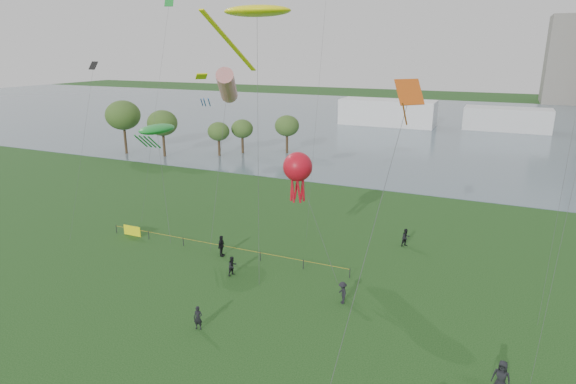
% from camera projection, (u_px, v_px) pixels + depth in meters
% --- Properties ---
extents(ground_plane, '(400.00, 400.00, 0.00)m').
position_uv_depth(ground_plane, '(215.00, 376.00, 26.89)').
color(ground_plane, '#143611').
extents(lake, '(400.00, 120.00, 0.08)m').
position_uv_depth(lake, '(441.00, 125.00, 114.42)').
color(lake, slate).
rests_on(lake, ground_plane).
extents(building_low, '(16.00, 18.00, 28.00)m').
position_uv_depth(building_low, '(573.00, 60.00, 157.47)').
color(building_low, slate).
rests_on(building_low, ground_plane).
extents(pavilion_left, '(22.00, 8.00, 6.00)m').
position_uv_depth(pavilion_left, '(387.00, 112.00, 113.86)').
color(pavilion_left, white).
rests_on(pavilion_left, ground_plane).
extents(pavilion_right, '(18.00, 7.00, 5.00)m').
position_uv_depth(pavilion_right, '(507.00, 119.00, 106.50)').
color(pavilion_right, silver).
rests_on(pavilion_right, ground_plane).
extents(trees, '(30.40, 16.70, 9.14)m').
position_uv_depth(trees, '(180.00, 122.00, 81.34)').
color(trees, '#3A2A1A').
rests_on(trees, ground_plane).
extents(fence, '(24.07, 0.07, 1.05)m').
position_uv_depth(fence, '(165.00, 237.00, 45.23)').
color(fence, black).
rests_on(fence, ground_plane).
extents(spectator_a, '(0.85, 0.95, 1.62)m').
position_uv_depth(spectator_a, '(232.00, 266.00, 38.57)').
color(spectator_a, black).
rests_on(spectator_a, ground_plane).
extents(spectator_b, '(1.12, 1.22, 1.65)m').
position_uv_depth(spectator_b, '(342.00, 293.00, 34.33)').
color(spectator_b, black).
rests_on(spectator_b, ground_plane).
extents(spectator_c, '(0.61, 1.17, 1.91)m').
position_uv_depth(spectator_c, '(221.00, 246.00, 42.12)').
color(spectator_c, black).
rests_on(spectator_c, ground_plane).
extents(spectator_d, '(1.05, 0.79, 1.93)m').
position_uv_depth(spectator_d, '(501.00, 377.00, 25.27)').
color(spectator_d, black).
rests_on(spectator_d, ground_plane).
extents(spectator_f, '(0.66, 0.50, 1.61)m').
position_uv_depth(spectator_f, '(198.00, 318.00, 31.14)').
color(spectator_f, black).
rests_on(spectator_f, ground_plane).
extents(spectator_g, '(1.02, 1.04, 1.69)m').
position_uv_depth(spectator_g, '(406.00, 238.00, 44.28)').
color(spectator_g, black).
rests_on(spectator_g, ground_plane).
extents(kite_stingray, '(5.57, 10.22, 20.76)m').
position_uv_depth(kite_stingray, '(256.00, 12.00, 36.92)').
color(kite_stingray, '#3F3F42').
extents(kite_windsock, '(5.04, 10.85, 15.90)m').
position_uv_depth(kite_windsock, '(227.00, 86.00, 47.73)').
color(kite_windsock, '#3F3F42').
extents(kite_creature, '(5.94, 7.31, 10.21)m').
position_uv_depth(kite_creature, '(157.00, 129.00, 48.53)').
color(kite_creature, '#3F3F42').
extents(kite_octopus, '(5.54, 3.36, 9.64)m').
position_uv_depth(kite_octopus, '(298.00, 167.00, 38.64)').
color(kite_octopus, '#3F3F42').
extents(kite_delta, '(1.95, 12.74, 16.08)m').
position_uv_depth(kite_delta, '(405.00, 109.00, 24.14)').
color(kite_delta, '#3F3F42').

